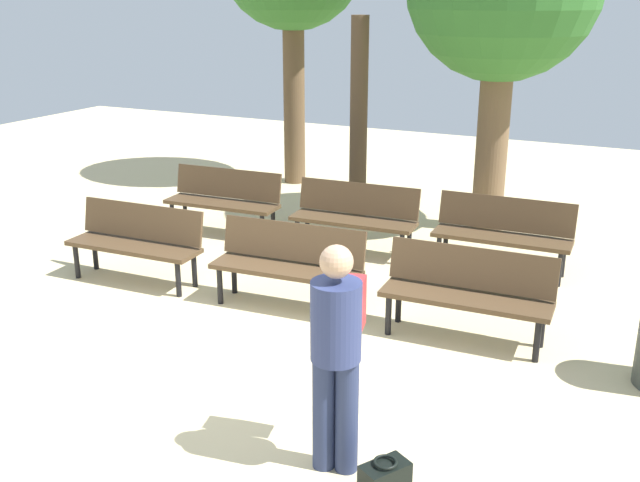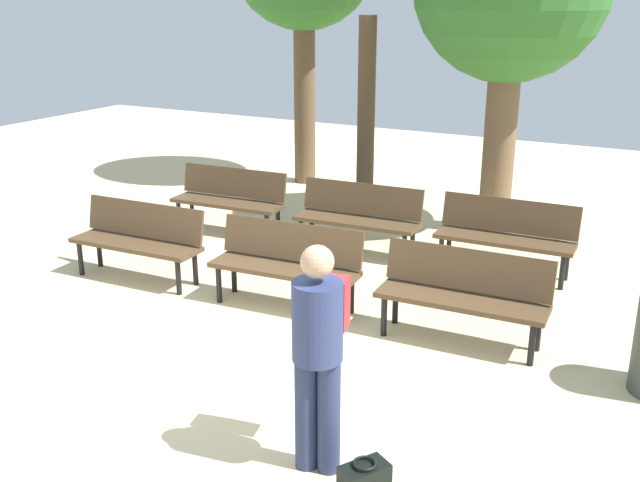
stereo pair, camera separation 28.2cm
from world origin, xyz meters
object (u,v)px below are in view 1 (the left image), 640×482
bench_r0_c1 (289,261)px  tree_0 (359,119)px  bench_r1_c0 (224,197)px  bench_r1_c2 (503,230)px  bench_r0_c0 (137,239)px  visitor_with_backpack (337,345)px  bench_r0_c2 (468,289)px  handbag (385,481)px  bench_r1_c1 (355,214)px

bench_r0_c1 → tree_0: 3.63m
bench_r1_c0 → bench_r1_c2: same height
bench_r0_c0 → visitor_with_backpack: bearing=-34.4°
bench_r0_c0 → bench_r0_c2: (3.80, 0.17, 0.00)m
bench_r0_c2 → bench_r1_c2: 1.96m
visitor_with_backpack → handbag: 0.94m
bench_r0_c1 → visitor_with_backpack: bearing=-59.3°
bench_r0_c0 → tree_0: 3.88m
bench_r0_c1 → bench_r1_c2: same height
bench_r0_c0 → visitor_with_backpack: size_ratio=0.98×
bench_r0_c0 → bench_r1_c1: size_ratio=1.00×
bench_r1_c0 → tree_0: bearing=48.0°
bench_r0_c1 → bench_r0_c0: bearing=179.4°
bench_r1_c2 → tree_0: (-2.47, 1.43, 0.93)m
visitor_with_backpack → bench_r1_c2: bearing=-104.7°
bench_r0_c2 → handbag: (0.17, -2.58, -0.37)m
bench_r0_c2 → bench_r1_c2: same height
bench_r1_c1 → bench_r1_c0: bearing=178.6°
bench_r1_c2 → bench_r1_c0: bearing=-178.8°
bench_r0_c0 → bench_r1_c1: bearing=44.9°
bench_r0_c2 → tree_0: (-2.57, 3.39, 0.93)m
bench_r0_c2 → visitor_with_backpack: size_ratio=0.98×
bench_r0_c1 → handbag: bearing=-54.9°
bench_r0_c2 → bench_r1_c0: same height
bench_r0_c0 → bench_r0_c2: bearing=0.3°
bench_r1_c0 → bench_r1_c2: bearing=-0.3°
bench_r1_c0 → handbag: bearing=-50.2°
bench_r1_c1 → handbag: bearing=-67.4°
bench_r1_c0 → bench_r0_c0: bearing=-90.8°
bench_r0_c2 → tree_0: tree_0 is taller
bench_r1_c0 → bench_r0_c2: bearing=-27.7°
handbag → bench_r1_c2: bearing=93.4°
bench_r0_c1 → bench_r1_c2: (1.79, 2.02, 0.00)m
bench_r1_c1 → bench_r1_c2: size_ratio=1.01×
handbag → visitor_with_backpack: bearing=155.8°
bench_r0_c1 → bench_r0_c2: bearing=-2.4°
bench_r1_c0 → tree_0: (1.30, 1.61, 0.93)m
bench_r0_c1 → bench_r1_c0: (-1.98, 1.83, 0.00)m
bench_r1_c0 → visitor_with_backpack: visitor_with_backpack is taller
bench_r1_c1 → bench_r0_c2: bearing=-46.1°
bench_r0_c0 → tree_0: size_ratio=0.56×
bench_r0_c2 → handbag: 2.61m
bench_r1_c0 → tree_0: size_ratio=0.56×
bench_r1_c0 → handbag: (4.04, -4.35, -0.37)m
bench_r1_c1 → handbag: (2.11, -4.41, -0.37)m
bench_r0_c1 → bench_r1_c1: bearing=87.5°
visitor_with_backpack → bench_r0_c0: bearing=-44.6°
tree_0 → bench_r1_c0: bearing=-129.0°
bench_r1_c1 → bench_r1_c2: 1.85m
bench_r0_c2 → bench_r1_c1: same height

